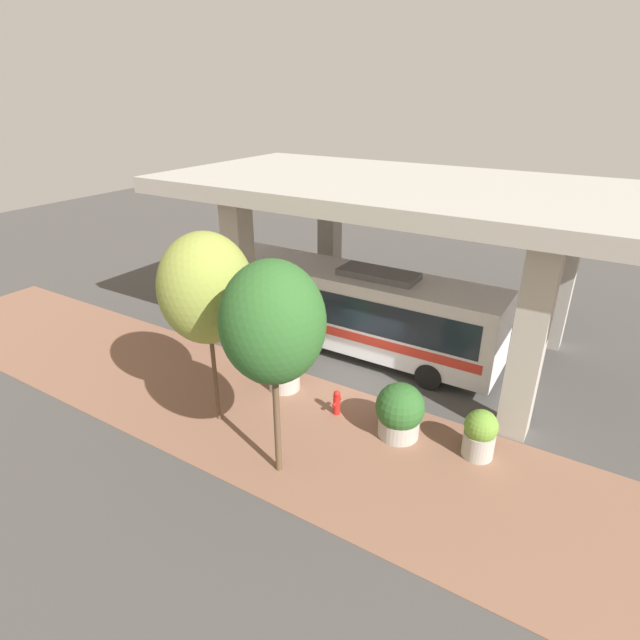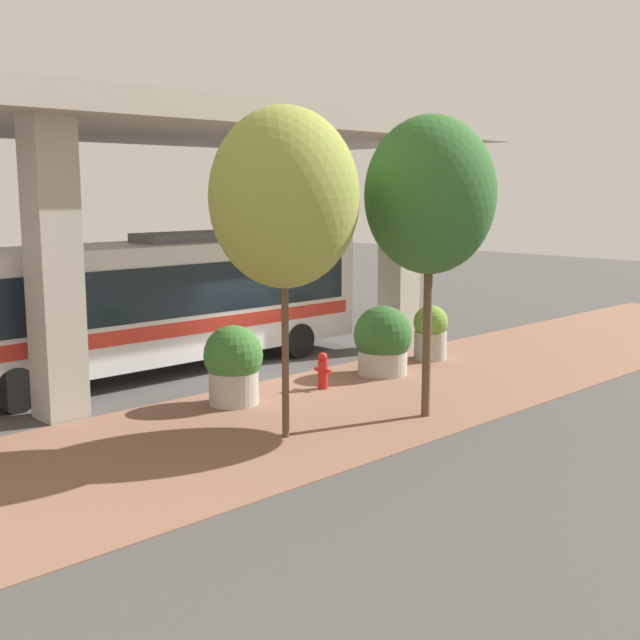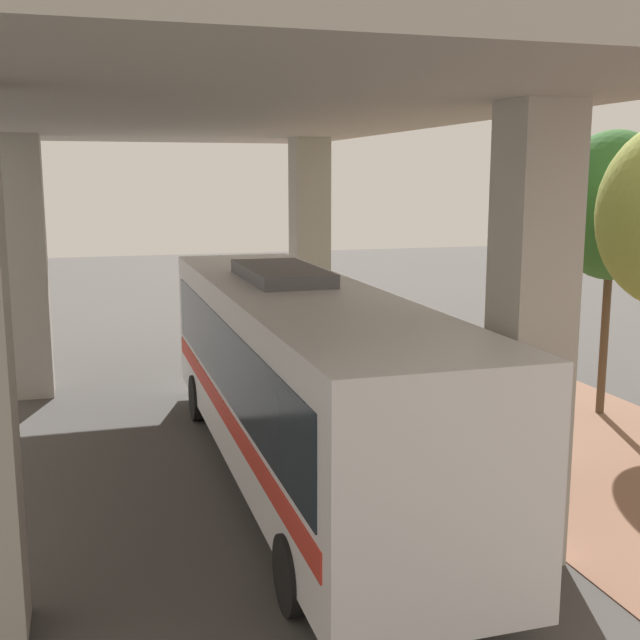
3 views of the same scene
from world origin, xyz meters
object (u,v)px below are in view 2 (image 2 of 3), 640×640
(planter_back, at_px, (383,341))
(street_tree_far, at_px, (284,198))
(fire_hydrant, at_px, (323,371))
(planter_middle, at_px, (430,332))
(bus, at_px, (154,298))
(street_tree_near, at_px, (430,196))
(planter_front, at_px, (233,364))

(planter_back, bearing_deg, street_tree_far, 113.10)
(fire_hydrant, height_order, planter_back, planter_back)
(planter_back, bearing_deg, planter_middle, -82.19)
(bus, distance_m, planter_middle, 7.72)
(planter_middle, relative_size, planter_back, 0.86)
(bus, distance_m, street_tree_near, 8.22)
(bus, bearing_deg, street_tree_far, 169.17)
(fire_hydrant, distance_m, street_tree_near, 5.27)
(street_tree_near, bearing_deg, fire_hydrant, -1.20)
(street_tree_near, height_order, street_tree_far, street_tree_far)
(planter_front, relative_size, planter_back, 0.99)
(street_tree_far, bearing_deg, street_tree_near, -106.91)
(fire_hydrant, xyz_separation_m, planter_middle, (0.37, -4.60, 0.33))
(planter_back, distance_m, street_tree_far, 6.94)
(fire_hydrant, xyz_separation_m, planter_front, (0.39, 2.40, 0.46))
(bus, bearing_deg, planter_middle, -121.38)
(planter_front, relative_size, street_tree_far, 0.29)
(planter_middle, xyz_separation_m, street_tree_near, (-3.57, 4.66, 3.85))
(bus, xyz_separation_m, street_tree_far, (-6.60, 1.26, 2.63))
(fire_hydrant, height_order, planter_middle, planter_middle)
(fire_hydrant, xyz_separation_m, planter_back, (0.04, -2.21, 0.43))
(planter_back, bearing_deg, street_tree_near, 144.98)
(bus, relative_size, street_tree_far, 1.94)
(fire_hydrant, relative_size, planter_back, 0.50)
(planter_middle, bearing_deg, street_tree_near, 127.47)
(planter_middle, bearing_deg, planter_back, 97.81)
(planter_middle, distance_m, street_tree_far, 9.05)
(planter_middle, distance_m, planter_back, 2.41)
(fire_hydrant, bearing_deg, street_tree_far, 125.35)
(planter_middle, bearing_deg, bus, 58.62)
(fire_hydrant, height_order, street_tree_near, street_tree_near)
(fire_hydrant, distance_m, planter_middle, 4.62)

